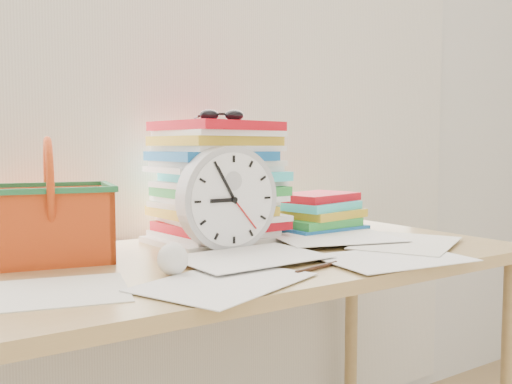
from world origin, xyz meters
TOP-DOWN VIEW (x-y plane):
  - curtain at (0.00, 1.98)m, footprint 2.40×0.01m
  - desk at (0.00, 1.60)m, footprint 1.40×0.70m
  - paper_stack at (0.05, 1.80)m, footprint 0.36×0.31m
  - clock at (-0.00, 1.65)m, footprint 0.26×0.05m
  - sunglasses at (0.05, 1.77)m, footprint 0.17×0.16m
  - book_stack at (0.38, 1.76)m, footprint 0.30×0.25m
  - basket at (-0.40, 1.77)m, footprint 0.31×0.26m
  - crumpled_ball at (-0.23, 1.49)m, footprint 0.07×0.07m
  - pen at (0.04, 1.36)m, footprint 0.13×0.04m
  - scattered_papers at (0.00, 1.60)m, footprint 1.26×0.42m

SIDE VIEW (x-z plane):
  - desk at x=0.00m, z-range 0.30..1.05m
  - pen at x=0.04m, z-range 0.75..0.76m
  - scattered_papers at x=0.00m, z-range 0.75..0.77m
  - crumpled_ball at x=-0.23m, z-range 0.75..0.82m
  - book_stack at x=0.38m, z-range 0.75..0.87m
  - clock at x=0.00m, z-range 0.75..1.01m
  - basket at x=-0.40m, z-range 0.75..1.02m
  - paper_stack at x=0.05m, z-range 0.75..1.07m
  - sunglasses at x=0.05m, z-range 1.07..1.11m
  - curtain at x=0.00m, z-range 0.05..2.55m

